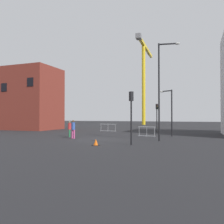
# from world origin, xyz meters

# --- Properties ---
(ground) EXTENTS (160.00, 160.00, 0.00)m
(ground) POSITION_xyz_m (0.00, 0.00, 0.00)
(ground) COLOR black
(brick_building) EXTENTS (8.35, 6.78, 10.06)m
(brick_building) POSITION_xyz_m (-16.99, 11.53, 5.03)
(brick_building) COLOR maroon
(brick_building) RESTS_ON ground
(construction_crane) EXTENTS (1.80, 20.12, 21.32)m
(construction_crane) POSITION_xyz_m (-4.49, 39.66, 14.61)
(construction_crane) COLOR yellow
(construction_crane) RESTS_ON ground
(streetlamp_tall) EXTENTS (1.85, 0.46, 8.56)m
(streetlamp_tall) POSITION_xyz_m (5.78, 0.87, 4.96)
(streetlamp_tall) COLOR black
(streetlamp_tall) RESTS_ON ground
(streetlamp_short) EXTENTS (1.41, 0.70, 5.02)m
(streetlamp_short) POSITION_xyz_m (5.91, 6.11, 3.06)
(streetlamp_short) COLOR black
(streetlamp_short) RESTS_ON ground
(traffic_light_verge) EXTENTS (0.27, 0.38, 3.72)m
(traffic_light_verge) POSITION_xyz_m (3.27, 15.24, 2.52)
(traffic_light_verge) COLOR black
(traffic_light_verge) RESTS_ON ground
(traffic_light_median) EXTENTS (0.35, 0.39, 3.81)m
(traffic_light_median) POSITION_xyz_m (3.60, 11.39, 2.57)
(traffic_light_median) COLOR #2D2D30
(traffic_light_median) RESTS_ON ground
(traffic_light_corner) EXTENTS (0.37, 0.37, 4.00)m
(traffic_light_corner) POSITION_xyz_m (4.10, -2.82, 2.68)
(traffic_light_corner) COLOR black
(traffic_light_corner) RESTS_ON ground
(pedestrian_walking) EXTENTS (0.34, 0.34, 1.79)m
(pedestrian_walking) POSITION_xyz_m (-2.55, 0.13, 1.05)
(pedestrian_walking) COLOR #D14C8C
(pedestrian_walking) RESTS_ON ground
(pedestrian_waiting) EXTENTS (0.34, 0.34, 1.63)m
(pedestrian_waiting) POSITION_xyz_m (-3.87, 1.64, 0.94)
(pedestrian_waiting) COLOR #2D844C
(pedestrian_waiting) RESTS_ON ground
(safety_barrier_mid_span) EXTENTS (2.47, 0.18, 1.08)m
(safety_barrier_mid_span) POSITION_xyz_m (-3.16, 10.81, 0.56)
(safety_barrier_mid_span) COLOR #B2B5BA
(safety_barrier_mid_span) RESTS_ON ground
(safety_barrier_front) EXTENTS (1.81, 0.09, 1.08)m
(safety_barrier_front) POSITION_xyz_m (3.72, 4.45, 0.56)
(safety_barrier_front) COLOR #9EA0A5
(safety_barrier_front) RESTS_ON ground
(traffic_cone_by_barrier) EXTENTS (0.47, 0.47, 0.48)m
(traffic_cone_by_barrier) POSITION_xyz_m (1.75, -4.02, 0.22)
(traffic_cone_by_barrier) COLOR black
(traffic_cone_by_barrier) RESTS_ON ground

